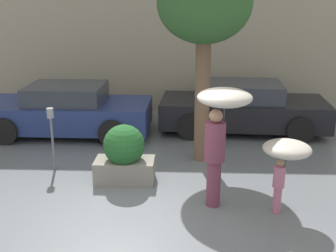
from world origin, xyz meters
TOP-DOWN VIEW (x-y plane):
  - ground_plane at (0.00, 0.00)m, footprint 40.00×40.00m
  - building_facade at (0.00, 6.50)m, footprint 18.00×0.30m
  - planter_box at (-0.31, 1.30)m, footprint 1.15×0.80m
  - person_adult at (1.44, 0.43)m, footprint 0.90×0.90m
  - person_child at (2.49, 0.17)m, footprint 0.78×0.78m
  - parked_car_near at (-2.20, 4.20)m, footprint 4.28×2.06m
  - parked_car_far at (2.40, 4.67)m, footprint 4.42×2.21m
  - street_tree at (1.22, 2.54)m, footprint 1.93×1.93m
  - parking_meter at (-1.85, 1.80)m, footprint 0.14×0.14m

SIDE VIEW (x-z plane):
  - ground_plane at x=0.00m, z-range 0.00..0.00m
  - planter_box at x=-0.31m, z-range -0.02..1.12m
  - parked_car_near at x=-2.20m, z-range -0.04..1.27m
  - parked_car_far at x=2.40m, z-range -0.04..1.27m
  - parking_meter at x=-1.85m, z-range 0.29..1.62m
  - person_child at x=2.49m, z-range 0.42..1.68m
  - person_adult at x=1.44m, z-range 0.52..2.57m
  - building_facade at x=0.00m, z-range 0.00..6.00m
  - street_tree at x=1.22m, z-range 1.18..5.35m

